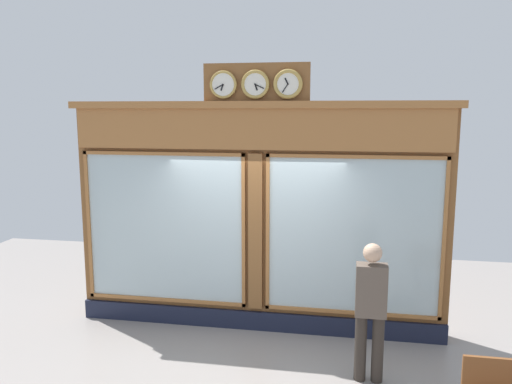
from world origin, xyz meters
TOP-DOWN VIEW (x-y plane):
  - shop_facade at (-0.00, -0.12)m, footprint 5.49×0.42m
  - pedestrian at (-1.58, 1.18)m, footprint 0.36×0.22m

SIDE VIEW (x-z plane):
  - pedestrian at x=-1.58m, z-range 0.09..1.78m
  - shop_facade at x=0.00m, z-range -0.24..3.60m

